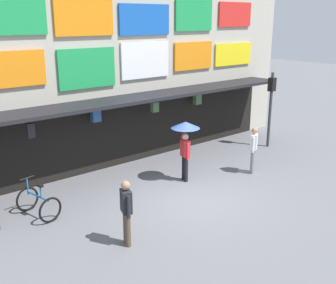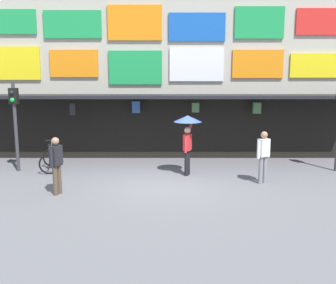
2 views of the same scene
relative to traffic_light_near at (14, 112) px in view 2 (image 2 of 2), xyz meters
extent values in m
plane|color=slate|center=(5.34, -1.76, -2.14)|extent=(80.00, 80.00, 0.00)
cube|color=#B2AD9E|center=(5.34, 2.84, 1.86)|extent=(18.00, 1.20, 8.00)
cube|color=black|center=(5.34, 1.54, 0.46)|extent=(15.30, 1.40, 0.12)
cube|color=green|center=(-0.81, 2.19, 3.36)|extent=(2.06, 0.08, 0.95)
cube|color=green|center=(1.65, 2.19, 3.26)|extent=(2.29, 0.08, 1.07)
cube|color=orange|center=(4.11, 2.19, 3.32)|extent=(2.14, 0.08, 1.35)
cube|color=blue|center=(6.57, 2.19, 3.16)|extent=(2.24, 0.08, 1.09)
cube|color=green|center=(9.03, 2.19, 3.33)|extent=(1.96, 0.08, 1.23)
cube|color=red|center=(11.49, 2.19, 3.36)|extent=(2.03, 0.08, 1.02)
cube|color=yellow|center=(-0.81, 2.19, 1.75)|extent=(2.19, 0.08, 1.31)
cube|color=orange|center=(1.65, 2.19, 1.74)|extent=(1.93, 0.08, 1.08)
cube|color=green|center=(4.11, 2.19, 1.58)|extent=(2.14, 0.08, 1.33)
cube|color=white|center=(6.57, 2.19, 1.71)|extent=(2.17, 0.08, 1.33)
cube|color=orange|center=(9.03, 2.19, 1.73)|extent=(2.04, 0.08, 1.12)
cube|color=yellow|center=(11.49, 2.19, 1.66)|extent=(2.32, 0.08, 0.95)
cylinder|color=black|center=(1.69, 1.49, 0.30)|extent=(0.02, 0.02, 0.20)
cube|color=#232328|center=(1.69, 1.49, -0.03)|extent=(0.22, 0.13, 0.45)
cylinder|color=black|center=(4.15, 1.84, 0.33)|extent=(0.02, 0.02, 0.14)
cube|color=#2D5693|center=(4.15, 1.84, 0.02)|extent=(0.31, 0.19, 0.47)
cylinder|color=black|center=(6.50, 1.57, 0.31)|extent=(0.02, 0.02, 0.19)
cube|color=#477042|center=(6.50, 1.57, 0.03)|extent=(0.28, 0.17, 0.37)
cylinder|color=black|center=(8.98, 1.85, 0.30)|extent=(0.02, 0.02, 0.19)
cube|color=#477042|center=(8.98, 1.85, -0.01)|extent=(0.32, 0.19, 0.44)
cube|color=black|center=(5.34, 2.22, -0.89)|extent=(15.30, 0.04, 2.50)
cylinder|color=#38383D|center=(0.00, 0.01, -0.54)|extent=(0.12, 0.12, 3.20)
cube|color=black|center=(0.00, 0.01, 0.56)|extent=(0.29, 0.25, 0.56)
sphere|color=black|center=(0.00, -0.12, 0.69)|extent=(0.15, 0.15, 0.15)
sphere|color=#19DB3D|center=(0.00, -0.12, 0.43)|extent=(0.15, 0.15, 0.15)
torus|color=black|center=(1.07, 0.62, -1.78)|extent=(0.72, 0.19, 0.72)
torus|color=black|center=(1.27, -0.46, -1.78)|extent=(0.72, 0.19, 0.72)
cylinder|color=#1E66A8|center=(1.17, 0.08, -1.53)|extent=(0.23, 0.98, 0.05)
cylinder|color=#1E66A8|center=(1.20, -0.08, -1.36)|extent=(0.04, 0.04, 0.35)
cube|color=black|center=(1.20, -0.08, -1.17)|extent=(0.14, 0.21, 0.06)
cylinder|color=#1E66A8|center=(1.08, 0.54, -1.36)|extent=(0.04, 0.04, 0.50)
cylinder|color=black|center=(1.08, 0.54, -1.11)|extent=(0.44, 0.12, 0.04)
cylinder|color=gray|center=(8.53, -1.55, -1.70)|extent=(0.14, 0.14, 0.88)
cylinder|color=gray|center=(8.38, -1.65, -1.70)|extent=(0.14, 0.14, 0.88)
cube|color=white|center=(8.45, -1.60, -0.98)|extent=(0.42, 0.38, 0.56)
sphere|color=#A87A5B|center=(8.45, -1.60, -0.57)|extent=(0.22, 0.22, 0.22)
cylinder|color=white|center=(8.64, -1.48, -1.03)|extent=(0.09, 0.09, 0.56)
cylinder|color=white|center=(8.27, -1.72, -1.03)|extent=(0.09, 0.09, 0.56)
cylinder|color=black|center=(6.06, -0.67, -1.70)|extent=(0.14, 0.14, 0.88)
cylinder|color=black|center=(6.12, -0.50, -1.70)|extent=(0.14, 0.14, 0.88)
cube|color=red|center=(6.09, -0.59, -0.98)|extent=(0.33, 0.41, 0.56)
sphere|color=beige|center=(6.09, -0.59, -0.57)|extent=(0.22, 0.22, 0.22)
cylinder|color=red|center=(6.02, -0.80, -1.03)|extent=(0.09, 0.09, 0.56)
cylinder|color=red|center=(6.16, -0.38, -0.58)|extent=(0.23, 0.09, 0.48)
cylinder|color=#4C3823|center=(6.16, -0.38, -0.47)|extent=(0.02, 0.02, 0.55)
cone|color=#334C99|center=(6.09, -0.59, -0.17)|extent=(0.96, 0.96, 0.22)
cylinder|color=brown|center=(2.17, -2.85, -1.70)|extent=(0.14, 0.14, 0.88)
cylinder|color=brown|center=(2.23, -2.68, -1.70)|extent=(0.14, 0.14, 0.88)
cube|color=#232328|center=(2.20, -2.76, -0.98)|extent=(0.33, 0.41, 0.56)
sphere|color=#A87A5B|center=(2.20, -2.76, -0.57)|extent=(0.22, 0.22, 0.22)
cylinder|color=#232328|center=(2.13, -2.97, -1.03)|extent=(0.09, 0.09, 0.56)
cylinder|color=#232328|center=(2.28, -2.56, -1.03)|extent=(0.09, 0.09, 0.56)
camera|label=1|loc=(-2.79, -10.26, 3.20)|focal=43.90mm
camera|label=2|loc=(5.42, -13.59, 1.29)|focal=41.27mm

